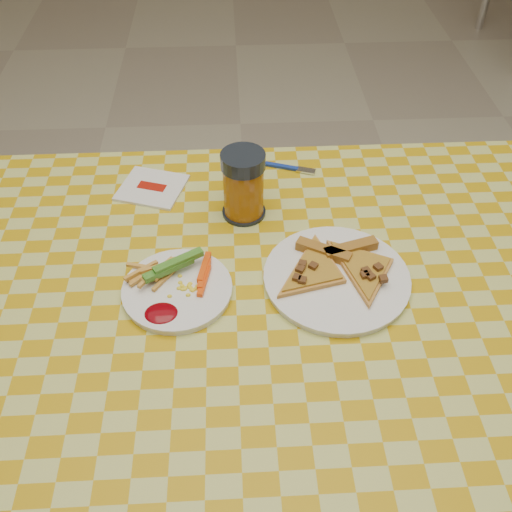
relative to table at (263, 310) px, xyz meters
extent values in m
plane|color=beige|center=(0.00, 0.00, -0.68)|extent=(8.00, 8.00, 0.00)
cylinder|color=silver|center=(-0.54, 0.34, -0.33)|extent=(0.06, 0.06, 0.71)
cylinder|color=silver|center=(0.54, 0.34, -0.33)|extent=(0.06, 0.06, 0.71)
cube|color=brown|center=(0.00, 0.00, 0.05)|extent=(1.20, 0.80, 0.04)
cylinder|color=white|center=(-0.16, -0.01, 0.08)|extent=(0.21, 0.21, 0.01)
cylinder|color=white|center=(0.13, 0.00, 0.08)|extent=(0.32, 0.32, 0.01)
cube|color=#185E0E|center=(-0.16, 0.02, 0.11)|extent=(0.10, 0.08, 0.02)
cube|color=#F2480A|center=(-0.11, 0.01, 0.09)|extent=(0.06, 0.08, 0.02)
ellipsoid|color=#6F0209|center=(-0.18, -0.07, 0.09)|extent=(0.06, 0.05, 0.01)
cube|color=olive|center=(0.12, 0.06, 0.10)|extent=(0.10, 0.07, 0.02)
cube|color=olive|center=(0.17, 0.06, 0.10)|extent=(0.11, 0.05, 0.02)
cylinder|color=black|center=(-0.03, 0.20, 0.08)|extent=(0.09, 0.09, 0.01)
cylinder|color=#945210|center=(-0.03, 0.20, 0.13)|extent=(0.08, 0.08, 0.12)
cylinder|color=black|center=(-0.03, 0.20, 0.20)|extent=(0.09, 0.09, 0.03)
cube|color=white|center=(-0.23, 0.30, 0.08)|extent=(0.16, 0.16, 0.01)
cube|color=#A11409|center=(-0.23, 0.30, 0.08)|extent=(0.07, 0.04, 0.00)
cube|color=navy|center=(0.06, 0.36, 0.08)|extent=(0.09, 0.04, 0.01)
cube|color=silver|center=(0.12, 0.34, 0.08)|extent=(0.05, 0.03, 0.00)
camera|label=1|loc=(-0.05, -0.70, 0.84)|focal=40.00mm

